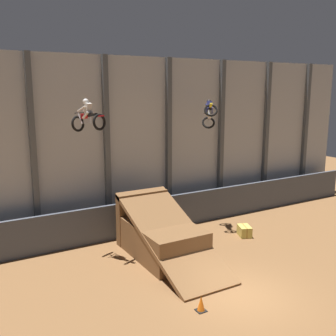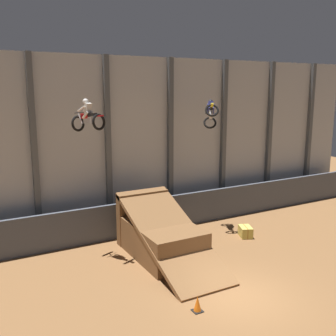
% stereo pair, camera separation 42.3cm
% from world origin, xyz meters
% --- Properties ---
extents(ground_plane, '(60.00, 60.00, 0.00)m').
position_xyz_m(ground_plane, '(0.00, 0.00, 0.00)').
color(ground_plane, brown).
extents(arena_back_wall, '(32.00, 0.40, 9.59)m').
position_xyz_m(arena_back_wall, '(0.00, 9.13, 4.80)').
color(arena_back_wall, '#ADB2B7').
rests_on(arena_back_wall, ground_plane).
extents(lower_barrier, '(31.36, 0.20, 1.91)m').
position_xyz_m(lower_barrier, '(0.00, 7.93, 0.96)').
color(lower_barrier, '#474C56').
rests_on(lower_barrier, ground_plane).
extents(dirt_ramp, '(2.76, 6.58, 2.83)m').
position_xyz_m(dirt_ramp, '(-0.84, 5.07, 0.94)').
color(dirt_ramp, brown).
rests_on(dirt_ramp, ground_plane).
extents(rider_bike_left_air, '(1.30, 1.77, 1.52)m').
position_xyz_m(rider_bike_left_air, '(-3.79, 6.26, 6.60)').
color(rider_bike_left_air, black).
extents(rider_bike_right_air, '(1.47, 1.81, 1.68)m').
position_xyz_m(rider_bike_right_air, '(3.33, 6.98, 6.57)').
color(rider_bike_right_air, black).
extents(traffic_cone_near_ramp, '(0.36, 0.36, 0.58)m').
position_xyz_m(traffic_cone_near_ramp, '(-1.99, -0.07, 0.28)').
color(traffic_cone_near_ramp, black).
rests_on(traffic_cone_near_ramp, ground_plane).
extents(hay_bale_trackside, '(0.90, 1.06, 0.57)m').
position_xyz_m(hay_bale_trackside, '(4.27, 4.83, 0.28)').
color(hay_bale_trackside, '#CCB751').
rests_on(hay_bale_trackside, ground_plane).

